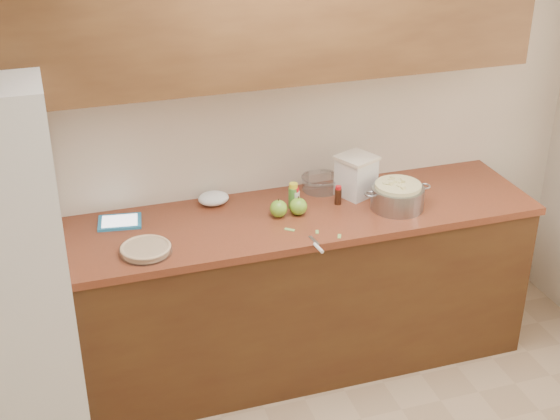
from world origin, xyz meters
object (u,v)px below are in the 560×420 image
object	(u,v)px
flour_canister	(356,175)
tablet	(120,222)
pie	(146,249)
colander	(397,196)

from	to	relation	value
flour_canister	tablet	size ratio (longest dim) A/B	1.02
pie	colander	xyz separation A→B (m)	(1.32, 0.07, 0.05)
pie	colander	distance (m)	1.32
colander	tablet	xyz separation A→B (m)	(-1.39, 0.27, -0.06)
pie	flour_canister	xyz separation A→B (m)	(1.17, 0.28, 0.09)
tablet	flour_canister	bearing A→B (deg)	5.88
pie	tablet	world-z (taller)	pie
pie	flour_canister	distance (m)	1.21
colander	tablet	bearing A→B (deg)	169.15
pie	colander	size ratio (longest dim) A/B	0.66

